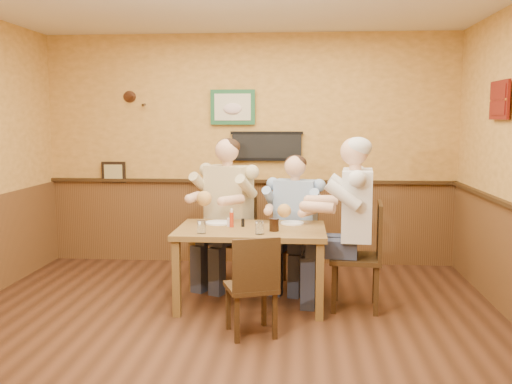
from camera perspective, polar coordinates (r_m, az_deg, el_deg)
room at (r=4.65m, az=-1.58°, el=6.23°), size 5.02×5.03×2.81m
dining_table at (r=5.43m, az=-0.49°, el=-4.56°), size 1.40×0.90×0.75m
chair_back_left at (r=6.19m, az=-2.72°, el=-4.65°), size 0.60×0.60×0.99m
chair_back_right at (r=6.09m, az=3.94°, el=-5.37°), size 0.50×0.50×0.88m
chair_right_end at (r=5.44m, az=9.95°, el=-6.28°), size 0.51×0.51×1.01m
chair_near_side at (r=4.74m, az=-0.52°, el=-9.24°), size 0.50×0.50×0.84m
diner_tan_shirt at (r=6.15m, az=-2.73°, el=-2.72°), size 0.86×0.86×1.41m
diner_blue_polo at (r=6.05m, az=3.95°, el=-3.63°), size 0.71×0.71×1.26m
diner_white_elder at (r=5.40m, az=10.00°, el=-4.04°), size 0.73×0.73×1.45m
water_glass_left at (r=5.17m, az=-5.47°, el=-3.50°), size 0.10×0.10×0.12m
water_glass_mid at (r=5.11m, az=0.36°, el=-3.58°), size 0.10×0.10×0.12m
cola_tumbler at (r=5.25m, az=1.82°, el=-3.30°), size 0.12×0.12×0.12m
hot_sauce_bottle at (r=5.44m, az=-2.46°, el=-2.70°), size 0.04×0.04×0.16m
salt_shaker at (r=5.49m, az=-2.76°, el=-3.04°), size 0.04×0.04×0.08m
pepper_shaker at (r=5.47m, az=-1.32°, el=-3.08°), size 0.03×0.03×0.08m
plate_far_left at (r=5.65m, az=-3.78°, el=-3.07°), size 0.33×0.33×0.02m
plate_far_right at (r=5.64m, az=3.65°, el=-3.11°), size 0.23×0.23×0.02m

